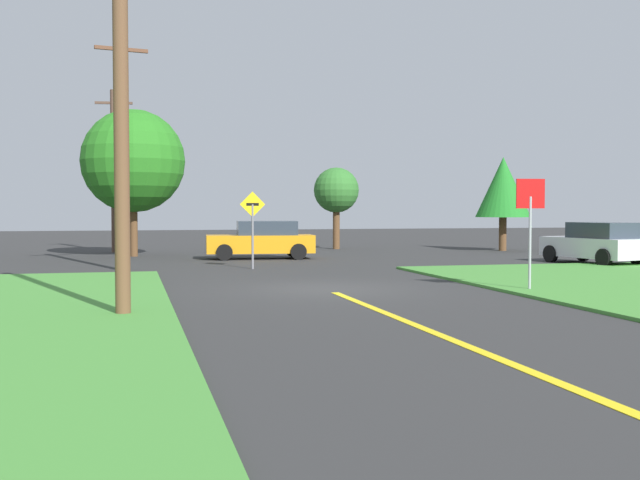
% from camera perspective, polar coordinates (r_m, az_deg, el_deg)
% --- Properties ---
extents(ground_plane, '(120.00, 120.00, 0.00)m').
position_cam_1_polar(ground_plane, '(20.21, 0.38, -3.69)').
color(ground_plane, '#2E2E2E').
extents(lane_stripe_center, '(0.20, 14.00, 0.01)m').
position_cam_1_polar(lane_stripe_center, '(12.69, 9.52, -7.26)').
color(lane_stripe_center, yellow).
rests_on(lane_stripe_center, ground).
extents(stop_sign, '(0.75, 0.12, 2.89)m').
position_cam_1_polar(stop_sign, '(20.12, 15.51, 2.02)').
color(stop_sign, '#9EA0A8').
rests_on(stop_sign, ground).
extents(car_on_crossroad, '(2.48, 4.45, 1.62)m').
position_cam_1_polar(car_on_crossroad, '(31.17, 19.97, -0.24)').
color(car_on_crossroad, silver).
rests_on(car_on_crossroad, ground).
extents(car_approaching_junction, '(4.69, 2.21, 1.62)m').
position_cam_1_polar(car_approaching_junction, '(32.58, -4.39, -0.00)').
color(car_approaching_junction, orange).
rests_on(car_approaching_junction, ground).
extents(utility_pole_near, '(1.76, 0.64, 8.75)m').
position_cam_1_polar(utility_pole_near, '(15.49, -14.73, 11.08)').
color(utility_pole_near, brown).
rests_on(utility_pole_near, ground).
extents(utility_pole_mid, '(1.79, 0.45, 8.25)m').
position_cam_1_polar(utility_pole_mid, '(27.12, -14.62, 6.71)').
color(utility_pole_mid, brown).
rests_on(utility_pole_mid, ground).
extents(utility_pole_far, '(1.80, 0.35, 7.98)m').
position_cam_1_polar(utility_pole_far, '(38.82, -15.18, 5.13)').
color(utility_pole_far, brown).
rests_on(utility_pole_far, ground).
extents(direction_sign, '(0.91, 0.08, 2.75)m').
position_cam_1_polar(direction_sign, '(26.98, -5.09, 1.44)').
color(direction_sign, slate).
rests_on(direction_sign, ground).
extents(oak_tree_left, '(2.80, 2.80, 4.80)m').
position_cam_1_polar(oak_tree_left, '(39.99, 13.59, 3.85)').
color(oak_tree_left, brown).
rests_on(oak_tree_left, ground).
extents(pine_tree_center, '(2.41, 2.41, 4.36)m').
position_cam_1_polar(pine_tree_center, '(40.55, 1.23, 3.71)').
color(pine_tree_center, brown).
rests_on(pine_tree_center, ground).
extents(oak_tree_right, '(4.62, 4.62, 6.60)m').
position_cam_1_polar(oak_tree_right, '(35.18, -13.86, 5.77)').
color(oak_tree_right, brown).
rests_on(oak_tree_right, ground).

